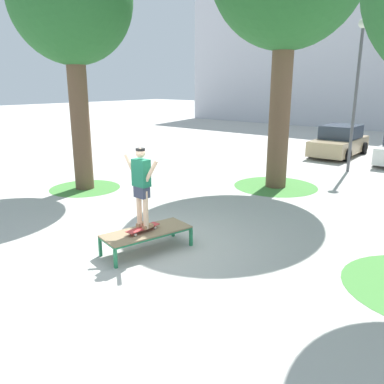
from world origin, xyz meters
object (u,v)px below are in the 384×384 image
skateboard (143,228)px  car_tan (339,142)px  skater (142,183)px  tree_near_left (71,2)px  skate_box (147,233)px  light_post (358,74)px

skateboard → car_tan: size_ratio=0.19×
skater → tree_near_left: size_ratio=0.21×
skater → tree_near_left: (-5.46, 2.34, 4.37)m
skate_box → tree_near_left: bearing=157.6°
skateboard → car_tan: car_tan is taller
skate_box → light_post: (0.48, 10.83, 3.41)m
skateboard → skater: (0.00, 0.00, 0.99)m
skateboard → tree_near_left: bearing=156.8°
tree_near_left → skateboard: bearing=-23.2°
skateboard → car_tan: bearing=94.7°
tree_near_left → light_post: tree_near_left is taller
car_tan → skate_box: bearing=-85.2°
car_tan → light_post: 4.92m
tree_near_left → light_post: size_ratio=1.37×
skateboard → car_tan: 14.37m
skate_box → car_tan: 14.29m
skate_box → skater: skater is taller
skate_box → tree_near_left: tree_near_left is taller
skateboard → tree_near_left: size_ratio=0.10×
skater → light_post: bearing=87.4°
skate_box → skater: 1.12m
skateboard → tree_near_left: 8.00m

